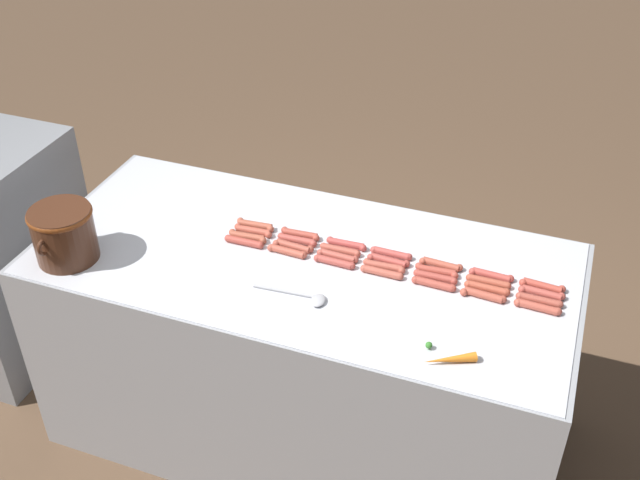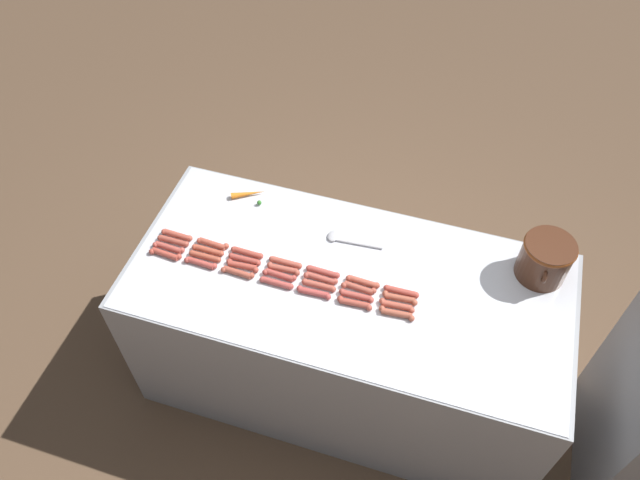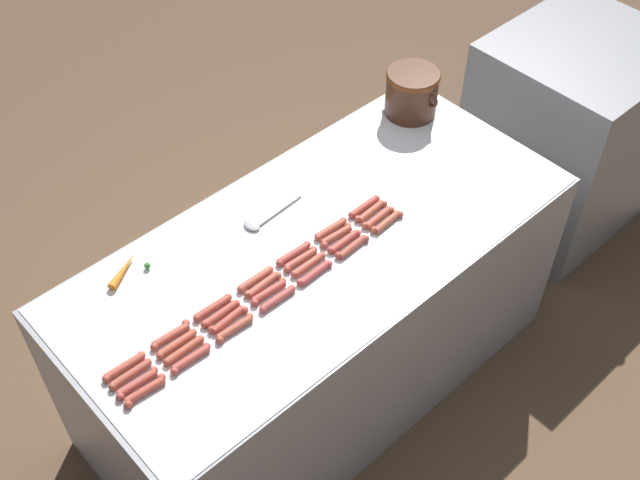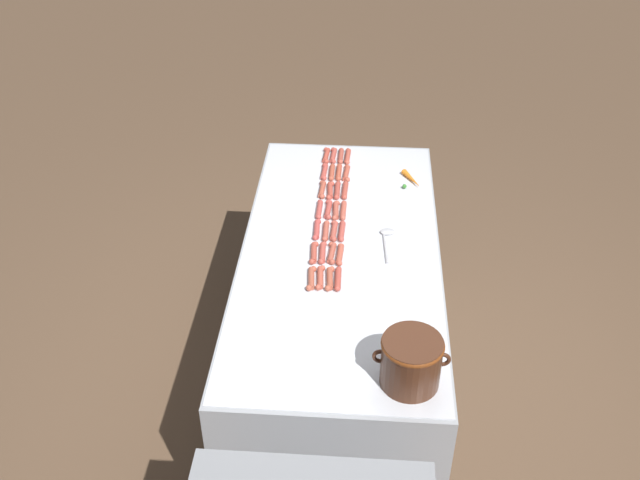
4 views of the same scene
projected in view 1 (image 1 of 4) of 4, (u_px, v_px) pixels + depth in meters
name	position (u px, v px, depth m)	size (l,w,h in m)	color
ground_plane	(306.00, 425.00, 3.34)	(20.00, 20.00, 0.00)	brown
griddle_counter	(305.00, 349.00, 3.08)	(0.93, 2.00, 0.91)	#9EA0A5
hot_dog_0	(538.00, 307.00, 2.56)	(0.03, 0.16, 0.03)	#B64F3E
hot_dog_1	(483.00, 296.00, 2.61)	(0.04, 0.16, 0.03)	#B34F3C
hot_dog_2	(434.00, 284.00, 2.67)	(0.03, 0.16, 0.03)	#AF483A
hot_dog_3	(382.00, 272.00, 2.72)	(0.03, 0.16, 0.03)	#B65342
hot_dog_4	(335.00, 262.00, 2.77)	(0.03, 0.16, 0.03)	#AF473E
hot_dog_5	(287.00, 251.00, 2.82)	(0.03, 0.16, 0.03)	#B6513E
hot_dog_6	(244.00, 242.00, 2.87)	(0.03, 0.16, 0.03)	#B14539
hot_dog_7	(539.00, 300.00, 2.59)	(0.03, 0.16, 0.03)	#AB4C3D
hot_dog_8	(487.00, 288.00, 2.65)	(0.03, 0.16, 0.03)	#B64E38
hot_dog_9	(435.00, 277.00, 2.70)	(0.03, 0.16, 0.03)	#AD463A
hot_dog_10	(384.00, 266.00, 2.75)	(0.03, 0.16, 0.03)	#B25241
hot_dog_11	(338.00, 256.00, 2.80)	(0.03, 0.16, 0.03)	#B24F41
hot_dog_12	(293.00, 246.00, 2.85)	(0.04, 0.16, 0.03)	#AC4F3E
hot_dog_13	(248.00, 236.00, 2.90)	(0.04, 0.16, 0.03)	#AD533D
hot_dog_14	(542.00, 293.00, 2.62)	(0.04, 0.16, 0.03)	#B64C41
hot_dog_15	(488.00, 282.00, 2.67)	(0.03, 0.16, 0.03)	#AE4D38
hot_dog_16	(437.00, 271.00, 2.73)	(0.04, 0.16, 0.03)	#B14739
hot_dog_17	(388.00, 260.00, 2.77)	(0.04, 0.16, 0.03)	#B2483F
hot_dog_18	(340.00, 250.00, 2.83)	(0.03, 0.16, 0.03)	#B25141
hot_dog_19	(297.00, 240.00, 2.88)	(0.03, 0.16, 0.03)	#B24A40
hot_dog_20	(253.00, 231.00, 2.93)	(0.04, 0.16, 0.03)	#B7513E
hot_dog_21	(542.00, 286.00, 2.66)	(0.04, 0.16, 0.03)	#B54739
hot_dog_22	(491.00, 275.00, 2.71)	(0.03, 0.16, 0.03)	#B9483F
hot_dog_23	(441.00, 264.00, 2.76)	(0.04, 0.16, 0.03)	#AE4F3C
hot_dog_24	(391.00, 253.00, 2.81)	(0.03, 0.16, 0.03)	#B74942
hot_dog_25	(346.00, 244.00, 2.86)	(0.03, 0.16, 0.03)	#B94641
hot_dog_26	(300.00, 234.00, 2.91)	(0.04, 0.16, 0.03)	#AC4839
hot_dog_27	(255.00, 225.00, 2.96)	(0.04, 0.16, 0.03)	#AD533D
bean_pot	(64.00, 232.00, 2.75)	(0.29, 0.23, 0.21)	#472616
serving_spoon	(306.00, 297.00, 2.61)	(0.07, 0.27, 0.02)	#B7B7BC
carrot	(448.00, 359.00, 2.36)	(0.11, 0.17, 0.03)	orange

